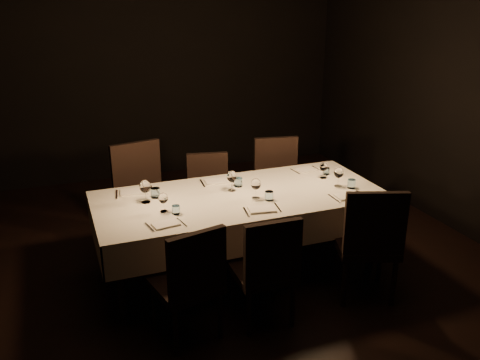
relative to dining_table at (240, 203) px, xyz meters
name	(u,v)px	position (x,y,z in m)	size (l,w,h in m)	color
room	(240,112)	(0.00, 0.00, 0.81)	(5.01, 6.01, 3.01)	black
dining_table	(240,203)	(0.00, 0.00, 0.00)	(2.52, 1.12, 0.76)	black
chair_near_left	(191,279)	(-0.68, -0.80, -0.18)	(0.53, 0.53, 0.92)	black
place_setting_near_left	(167,209)	(-0.70, -0.22, 0.14)	(0.31, 0.39, 0.16)	white
chair_near_center	(267,266)	(-0.09, -0.82, -0.18)	(0.45, 0.45, 0.92)	black
place_setting_near_center	(261,194)	(0.10, -0.22, 0.15)	(0.34, 0.40, 0.18)	white
chair_near_right	(369,239)	(0.82, -0.78, -0.14)	(0.62, 0.62, 1.01)	black
place_setting_near_right	(345,182)	(0.92, -0.22, 0.15)	(0.33, 0.41, 0.18)	white
chair_far_left	(143,192)	(-0.71, 0.85, -0.12)	(0.60, 0.60, 1.05)	black
place_setting_far_left	(144,190)	(-0.80, 0.22, 0.15)	(0.37, 0.42, 0.20)	white
chair_far_center	(209,192)	(-0.04, 0.81, -0.19)	(0.50, 0.50, 0.88)	black
place_setting_far_center	(229,179)	(-0.03, 0.22, 0.15)	(0.34, 0.41, 0.19)	white
chair_far_right	(278,180)	(0.73, 0.76, -0.15)	(0.55, 0.55, 0.98)	black
place_setting_far_right	(319,169)	(0.90, 0.22, 0.14)	(0.29, 0.39, 0.16)	white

